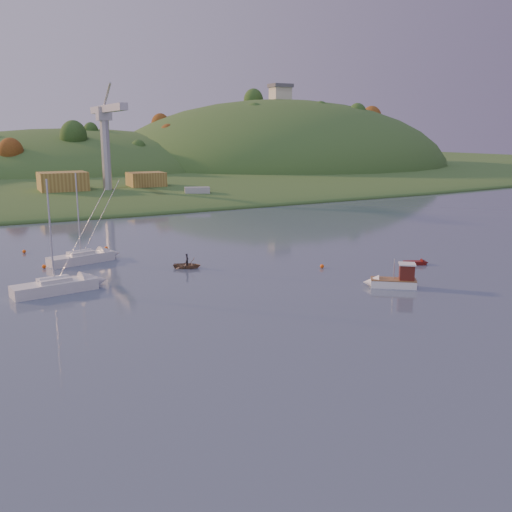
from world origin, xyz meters
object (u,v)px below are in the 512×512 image
fishing_boat (390,280)px  sailboat_far (81,257)px  canoe (187,265)px  red_tender (419,263)px  sailboat_near (55,286)px

fishing_boat → sailboat_far: sailboat_far is taller
canoe → red_tender: red_tender is taller
canoe → red_tender: (27.00, -12.22, -0.13)m
sailboat_far → canoe: sailboat_far is taller
sailboat_near → red_tender: sailboat_near is taller
fishing_boat → canoe: 24.94m
sailboat_far → canoe: bearing=-53.5°
red_tender → fishing_boat: bearing=-125.2°
fishing_boat → canoe: bearing=-11.7°
fishing_boat → sailboat_far: (-27.39, 28.00, -0.06)m
fishing_boat → red_tender: size_ratio=1.68×
fishing_boat → sailboat_far: size_ratio=0.48×
sailboat_near → canoe: sailboat_near is taller
red_tender → sailboat_near: bearing=-167.8°
sailboat_near → red_tender: size_ratio=3.58×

